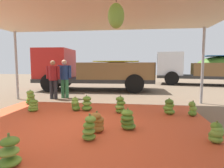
{
  "coord_description": "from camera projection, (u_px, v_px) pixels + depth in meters",
  "views": [
    {
      "loc": [
        1.28,
        -4.31,
        1.51
      ],
      "look_at": [
        0.4,
        2.76,
        0.77
      ],
      "focal_mm": 30.51,
      "sensor_mm": 36.0,
      "label": 1
    }
  ],
  "objects": [
    {
      "name": "ground_plane",
      "position": [
        103.0,
        102.0,
        7.53
      ],
      "size": [
        40.0,
        40.0,
        0.0
      ],
      "primitive_type": "plane",
      "color": "brown"
    },
    {
      "name": "banana_bunch_0",
      "position": [
        87.0,
        104.0,
        6.16
      ],
      "size": [
        0.47,
        0.47,
        0.51
      ],
      "color": "#518428",
      "rests_on": "tarp_orange"
    },
    {
      "name": "banana_bunch_1",
      "position": [
        97.0,
        123.0,
        4.21
      ],
      "size": [
        0.4,
        0.4,
        0.48
      ],
      "color": "#996628",
      "rests_on": "tarp_orange"
    },
    {
      "name": "worker_0",
      "position": [
        53.0,
        77.0,
        8.24
      ],
      "size": [
        0.61,
        0.37,
        1.68
      ],
      "color": "#26262D",
      "rests_on": "ground"
    },
    {
      "name": "tent_canopy",
      "position": [
        78.0,
        2.0,
        4.18
      ],
      "size": [
        8.0,
        7.0,
        2.95
      ],
      "color": "#9EA0A5",
      "rests_on": "ground"
    },
    {
      "name": "tarp_orange",
      "position": [
        81.0,
        127.0,
        4.57
      ],
      "size": [
        6.41,
        5.53,
        0.01
      ],
      "primitive_type": "cube",
      "color": "#D1512D",
      "rests_on": "ground"
    },
    {
      "name": "banana_bunch_3",
      "position": [
        193.0,
        109.0,
        5.52
      ],
      "size": [
        0.31,
        0.34,
        0.46
      ],
      "color": "#518428",
      "rests_on": "tarp_orange"
    },
    {
      "name": "banana_bunch_8",
      "position": [
        75.0,
        104.0,
        6.14
      ],
      "size": [
        0.4,
        0.41,
        0.47
      ],
      "color": "#477523",
      "rests_on": "tarp_orange"
    },
    {
      "name": "banana_bunch_6",
      "position": [
        89.0,
        129.0,
        3.74
      ],
      "size": [
        0.36,
        0.36,
        0.54
      ],
      "color": "#60932D",
      "rests_on": "tarp_orange"
    },
    {
      "name": "banana_bunch_4",
      "position": [
        30.0,
        98.0,
        7.14
      ],
      "size": [
        0.46,
        0.45,
        0.56
      ],
      "color": "#477523",
      "rests_on": "tarp_orange"
    },
    {
      "name": "banana_bunch_2",
      "position": [
        169.0,
        107.0,
        5.69
      ],
      "size": [
        0.43,
        0.41,
        0.5
      ],
      "color": "#60932D",
      "rests_on": "tarp_orange"
    },
    {
      "name": "banana_bunch_11",
      "position": [
        216.0,
        133.0,
        3.62
      ],
      "size": [
        0.33,
        0.35,
        0.43
      ],
      "color": "#6B9E38",
      "rests_on": "tarp_orange"
    },
    {
      "name": "cargo_truck_main",
      "position": [
        89.0,
        70.0,
        11.17
      ],
      "size": [
        6.75,
        2.76,
        2.4
      ],
      "color": "#2D2D2D",
      "rests_on": "ground"
    },
    {
      "name": "banana_bunch_9",
      "position": [
        120.0,
        105.0,
        5.86
      ],
      "size": [
        0.45,
        0.44,
        0.55
      ],
      "color": "#518428",
      "rests_on": "tarp_orange"
    },
    {
      "name": "banana_bunch_12",
      "position": [
        33.0,
        106.0,
        6.04
      ],
      "size": [
        0.45,
        0.45,
        0.44
      ],
      "color": "#60932D",
      "rests_on": "tarp_orange"
    },
    {
      "name": "banana_bunch_5",
      "position": [
        9.0,
        153.0,
        2.79
      ],
      "size": [
        0.42,
        0.42,
        0.5
      ],
      "color": "#60932D",
      "rests_on": "tarp_orange"
    },
    {
      "name": "worker_1",
      "position": [
        65.0,
        76.0,
        8.48
      ],
      "size": [
        0.63,
        0.38,
        1.71
      ],
      "color": "#337A4C",
      "rests_on": "ground"
    },
    {
      "name": "banana_bunch_10",
      "position": [
        128.0,
        120.0,
        4.38
      ],
      "size": [
        0.47,
        0.47,
        0.5
      ],
      "color": "#518428",
      "rests_on": "tarp_orange"
    },
    {
      "name": "cargo_truck_far",
      "position": [
        202.0,
        67.0,
        13.94
      ],
      "size": [
        6.79,
        3.43,
        2.4
      ],
      "color": "#2D2D2D",
      "rests_on": "ground"
    }
  ]
}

